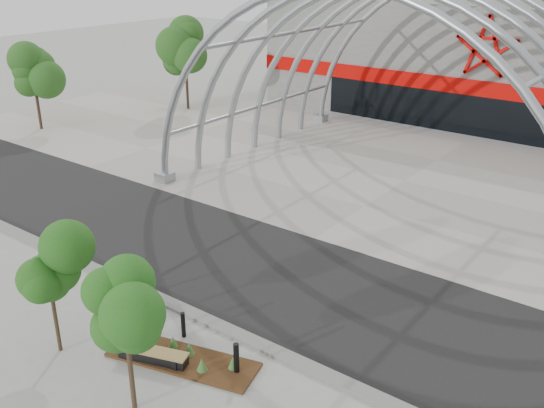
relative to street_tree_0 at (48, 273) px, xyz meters
The scene contains 18 objects.
ground 5.23m from the street_tree_0, 63.80° to the left, with size 140.00×140.00×0.00m, color #979792.
road 8.23m from the street_tree_0, 75.24° to the left, with size 140.00×7.00×0.02m, color black.
forecourt 19.81m from the street_tree_0, 84.20° to the left, with size 60.00×17.00×0.04m, color #A19C92.
kerb 5.00m from the street_tree_0, 62.32° to the left, with size 60.00×0.50×0.12m, color slate.
arena_building 37.56m from the street_tree_0, 86.97° to the left, with size 34.00×15.24×8.00m.
vault_canopy 19.81m from the street_tree_0, 84.20° to the left, with size 20.80×15.80×20.36m.
planting_bed 4.54m from the street_tree_0, 29.58° to the left, with size 4.76×2.52×0.48m.
street_tree_0 is the anchor object (origin of this frame).
street_tree_1 3.74m from the street_tree_0, ahead, with size 1.69×1.69×4.00m.
bench_0 3.55m from the street_tree_0, 81.42° to the left, with size 1.85×0.47×0.38m.
bench_1 3.87m from the street_tree_0, 24.95° to the left, with size 2.20×1.14×0.45m.
bollard_0 3.90m from the street_tree_0, 98.75° to the left, with size 0.14×0.14×0.90m, color black.
bollard_1 3.09m from the street_tree_0, 44.20° to the left, with size 0.16×0.16×1.01m, color black.
bollard_2 3.31m from the street_tree_0, 71.19° to the left, with size 0.14×0.14×0.89m, color black.
bollard_3 4.33m from the street_tree_0, 47.66° to the left, with size 0.14×0.14×0.86m, color black.
bollard_4 5.92m from the street_tree_0, 25.23° to the left, with size 0.16×0.16×1.02m, color black.
bg_tree_0 30.10m from the street_tree_0, 126.85° to the left, with size 3.00×3.00×6.45m.
bg_tree_2 26.14m from the street_tree_0, 147.48° to the left, with size 2.55×2.55×5.38m.
Camera 1 is at (12.27, -12.32, 11.20)m, focal length 40.00 mm.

